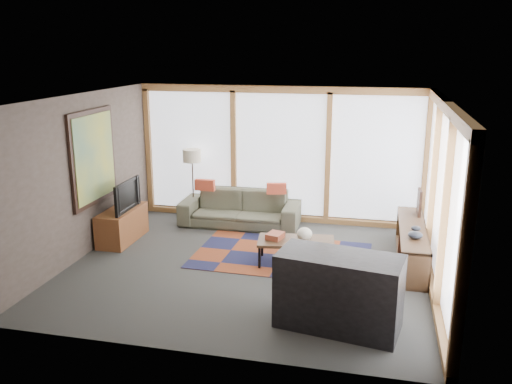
% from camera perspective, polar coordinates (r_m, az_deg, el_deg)
% --- Properties ---
extents(ground, '(5.50, 5.50, 0.00)m').
position_cam_1_polar(ground, '(8.46, -0.61, -7.91)').
color(ground, '#282926').
rests_on(ground, ground).
extents(room_envelope, '(5.52, 5.02, 2.62)m').
position_cam_1_polar(room_envelope, '(8.43, 3.53, 2.98)').
color(room_envelope, '#40342D').
rests_on(room_envelope, ground).
extents(rug, '(2.85, 1.87, 0.01)m').
position_cam_1_polar(rug, '(8.91, 2.72, -6.66)').
color(rug, brown).
rests_on(rug, ground).
extents(sofa, '(2.26, 0.91, 0.65)m').
position_cam_1_polar(sofa, '(10.28, -1.69, -1.74)').
color(sofa, '#404130').
rests_on(sofa, ground).
extents(pillow_left, '(0.38, 0.12, 0.21)m').
position_cam_1_polar(pillow_left, '(10.31, -5.40, 0.74)').
color(pillow_left, '#B74129').
rests_on(pillow_left, sofa).
extents(pillow_right, '(0.38, 0.20, 0.20)m').
position_cam_1_polar(pillow_right, '(10.03, 2.17, 0.37)').
color(pillow_right, '#B74129').
rests_on(pillow_right, sofa).
extents(floor_lamp, '(0.35, 0.35, 1.40)m').
position_cam_1_polar(floor_lamp, '(10.59, -6.66, 0.77)').
color(floor_lamp, black).
rests_on(floor_lamp, ground).
extents(coffee_table, '(1.25, 0.74, 0.39)m').
position_cam_1_polar(coffee_table, '(8.54, 4.22, -6.30)').
color(coffee_table, '#302113').
rests_on(coffee_table, ground).
extents(book_stack, '(0.29, 0.33, 0.09)m').
position_cam_1_polar(book_stack, '(8.49, 2.03, -4.64)').
color(book_stack, brown).
rests_on(book_stack, coffee_table).
extents(vase, '(0.25, 0.25, 0.21)m').
position_cam_1_polar(vase, '(8.43, 5.12, -4.44)').
color(vase, beige).
rests_on(vase, coffee_table).
extents(bookshelf, '(0.41, 2.27, 0.57)m').
position_cam_1_polar(bookshelf, '(8.92, 16.07, -5.32)').
color(bookshelf, '#302113').
rests_on(bookshelf, ground).
extents(bowl_a, '(0.26, 0.26, 0.11)m').
position_cam_1_polar(bowl_a, '(8.32, 16.42, -4.37)').
color(bowl_a, black).
rests_on(bowl_a, bookshelf).
extents(bowl_b, '(0.16, 0.16, 0.07)m').
position_cam_1_polar(bowl_b, '(8.68, 16.48, -3.69)').
color(bowl_b, black).
rests_on(bowl_b, bookshelf).
extents(shelf_picture, '(0.06, 0.33, 0.44)m').
position_cam_1_polar(shelf_picture, '(9.44, 16.82, -1.04)').
color(shelf_picture, black).
rests_on(shelf_picture, bookshelf).
extents(tv_console, '(0.47, 1.14, 0.57)m').
position_cam_1_polar(tv_console, '(9.76, -13.90, -3.38)').
color(tv_console, brown).
rests_on(tv_console, ground).
extents(television, '(0.13, 0.91, 0.52)m').
position_cam_1_polar(television, '(9.56, -13.86, -0.35)').
color(television, black).
rests_on(television, tv_console).
extents(bar_counter, '(1.56, 0.93, 0.93)m').
position_cam_1_polar(bar_counter, '(6.68, 8.71, -10.30)').
color(bar_counter, black).
rests_on(bar_counter, ground).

